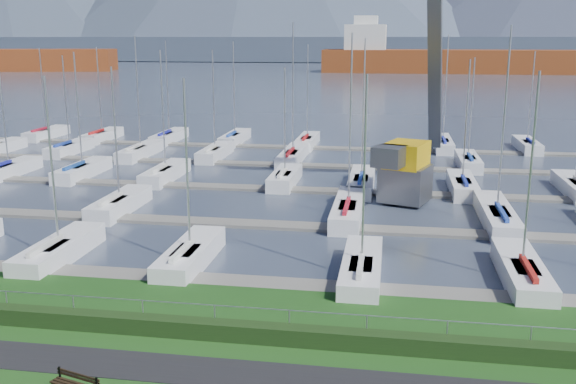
# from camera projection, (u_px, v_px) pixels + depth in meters

# --- Properties ---
(path) EXTENTS (160.00, 2.00, 0.04)m
(path) POSITION_uv_depth(u_px,v_px,m) (220.00, 373.00, 22.57)
(path) COLOR black
(path) RESTS_ON grass
(water) EXTENTS (800.00, 540.00, 0.20)m
(water) POSITION_uv_depth(u_px,v_px,m) (381.00, 66.00, 275.05)
(water) COLOR #3A4355
(hedge) EXTENTS (80.00, 0.70, 0.70)m
(hedge) POSITION_uv_depth(u_px,v_px,m) (237.00, 331.00, 24.99)
(hedge) COLOR #1B3212
(hedge) RESTS_ON grass
(fence) EXTENTS (80.00, 0.04, 0.04)m
(fence) POSITION_uv_depth(u_px,v_px,m) (239.00, 307.00, 25.18)
(fence) COLOR #989BA0
(fence) RESTS_ON grass
(foothill) EXTENTS (900.00, 80.00, 12.00)m
(foothill) POSITION_uv_depth(u_px,v_px,m) (384.00, 49.00, 340.72)
(foothill) COLOR #404B5E
(foothill) RESTS_ON water
(docks) EXTENTS (90.00, 41.60, 0.25)m
(docks) POSITION_uv_depth(u_px,v_px,m) (317.00, 191.00, 50.46)
(docks) COLOR slate
(docks) RESTS_ON water
(crane) EXTENTS (5.69, 13.48, 22.35)m
(crane) POSITION_uv_depth(u_px,v_px,m) (414.00, 125.00, 46.83)
(crane) COLOR #525359
(crane) RESTS_ON water
(cargo_ship_mid) EXTENTS (96.83, 19.18, 21.50)m
(cargo_ship_mid) POSITION_uv_depth(u_px,v_px,m) (450.00, 61.00, 221.68)
(cargo_ship_mid) COLOR brown
(cargo_ship_mid) RESTS_ON water
(sailboat_fleet) EXTENTS (75.62, 49.83, 13.49)m
(sailboat_fleet) POSITION_uv_depth(u_px,v_px,m) (289.00, 116.00, 51.74)
(sailboat_fleet) COLOR silver
(sailboat_fleet) RESTS_ON water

